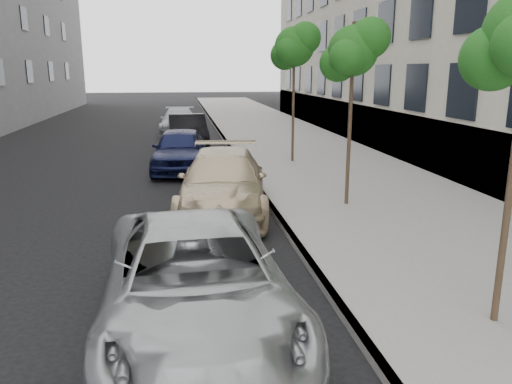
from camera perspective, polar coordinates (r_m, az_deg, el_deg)
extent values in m
cube|color=gray|center=(29.19, 2.09, 6.79)|extent=(6.40, 72.00, 0.14)
cube|color=#9E9B93|center=(28.76, -4.08, 6.66)|extent=(0.15, 72.00, 0.14)
sphere|color=#175A17|center=(7.43, 25.45, 13.64)|extent=(0.86, 0.86, 0.86)
cylinder|color=#38281C|center=(13.25, 10.71, 8.50)|extent=(0.10, 0.10, 4.66)
sphere|color=#175A17|center=(13.20, 11.03, 15.56)|extent=(1.27, 1.27, 1.27)
sphere|color=#175A17|center=(13.15, 12.90, 16.79)|extent=(1.01, 1.01, 1.01)
sphere|color=#175A17|center=(13.34, 9.35, 14.32)|extent=(0.95, 0.95, 0.95)
cylinder|color=#38281C|center=(19.47, 4.30, 10.88)|extent=(0.10, 0.10, 5.03)
sphere|color=#175A17|center=(19.46, 4.40, 16.23)|extent=(1.48, 1.48, 1.48)
sphere|color=#175A17|center=(19.36, 5.61, 17.11)|extent=(1.19, 1.19, 1.19)
sphere|color=#175A17|center=(19.63, 3.32, 15.35)|extent=(1.11, 1.11, 1.11)
imported|color=#A7AAAC|center=(7.17, -6.92, -9.99)|extent=(2.79, 5.64, 1.54)
imported|color=#C4B08C|center=(13.01, -3.78, 1.11)|extent=(2.87, 5.68, 1.58)
imported|color=#101538|center=(18.64, -8.72, 4.82)|extent=(2.23, 4.72, 1.56)
imported|color=black|center=(23.89, -7.84, 6.85)|extent=(1.86, 4.88, 1.59)
imported|color=#A5A8AD|center=(29.38, -8.80, 7.98)|extent=(2.23, 5.11, 1.46)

